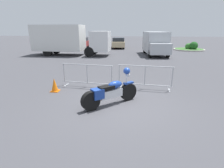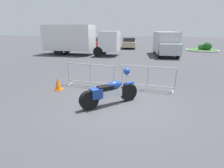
{
  "view_description": "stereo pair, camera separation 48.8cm",
  "coord_description": "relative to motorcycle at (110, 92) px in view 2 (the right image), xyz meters",
  "views": [
    {
      "loc": [
        0.3,
        -5.74,
        2.6
      ],
      "look_at": [
        -0.37,
        0.37,
        0.65
      ],
      "focal_mm": 28.0,
      "sensor_mm": 36.0,
      "label": 1
    },
    {
      "loc": [
        0.78,
        -5.67,
        2.6
      ],
      "look_at": [
        -0.37,
        0.37,
        0.65
      ],
      "focal_mm": 28.0,
      "sensor_mm": 36.0,
      "label": 2
    }
  ],
  "objects": [
    {
      "name": "ground_plane",
      "position": [
        0.37,
        0.03,
        -0.49
      ],
      "size": [
        120.0,
        120.0,
        0.0
      ],
      "primitive_type": "plane",
      "color": "#424247"
    },
    {
      "name": "motorcycle",
      "position": [
        0.0,
        0.0,
        0.0
      ],
      "size": [
        1.84,
        1.59,
        1.27
      ],
      "rotation": [
        0.0,
        0.0,
        0.7
      ],
      "color": "black",
      "rests_on": "ground"
    },
    {
      "name": "crowd_barrier_near",
      "position": [
        -1.31,
        1.87,
        0.07
      ],
      "size": [
        2.4,
        0.71,
        1.07
      ],
      "rotation": [
        0.0,
        0.0,
        -0.12
      ],
      "color": "#9EA0A5",
      "rests_on": "ground"
    },
    {
      "name": "crowd_barrier_far",
      "position": [
        1.31,
        1.87,
        0.07
      ],
      "size": [
        2.4,
        0.71,
        1.07
      ],
      "rotation": [
        0.0,
        0.0,
        -0.12
      ],
      "color": "#9EA0A5",
      "rests_on": "ground"
    },
    {
      "name": "box_truck",
      "position": [
        -5.78,
        11.85,
        1.15
      ],
      "size": [
        7.75,
        2.43,
        2.98
      ],
      "rotation": [
        0.0,
        0.0,
        -0.02
      ],
      "color": "silver",
      "rests_on": "ground"
    },
    {
      "name": "delivery_van",
      "position": [
        3.12,
        13.02,
        0.76
      ],
      "size": [
        2.35,
        5.14,
        2.31
      ],
      "rotation": [
        0.0,
        0.0,
        -1.49
      ],
      "color": "#B2B7BC",
      "rests_on": "ground"
    },
    {
      "name": "parked_car_green",
      "position": [
        -9.05,
        19.41,
        0.27
      ],
      "size": [
        2.05,
        4.49,
        1.49
      ],
      "rotation": [
        0.0,
        0.0,
        1.63
      ],
      "color": "#236B38",
      "rests_on": "ground"
    },
    {
      "name": "parked_car_red",
      "position": [
        -6.42,
        19.24,
        0.24
      ],
      "size": [
        1.96,
        4.3,
        1.43
      ],
      "rotation": [
        0.0,
        0.0,
        1.63
      ],
      "color": "#B21E19",
      "rests_on": "ground"
    },
    {
      "name": "parked_car_maroon",
      "position": [
        -3.78,
        19.88,
        0.27
      ],
      "size": [
        2.04,
        4.47,
        1.48
      ],
      "rotation": [
        0.0,
        0.0,
        1.63
      ],
      "color": "maroon",
      "rests_on": "ground"
    },
    {
      "name": "parked_car_tan",
      "position": [
        -1.14,
        19.4,
        0.24
      ],
      "size": [
        1.97,
        4.32,
        1.43
      ],
      "rotation": [
        0.0,
        0.0,
        1.63
      ],
      "color": "tan",
      "rests_on": "ground"
    },
    {
      "name": "pedestrian",
      "position": [
        4.11,
        15.13,
        0.43
      ],
      "size": [
        0.38,
        0.38,
        1.69
      ],
      "rotation": [
        0.0,
        0.0,
        4.59
      ],
      "color": "#262838",
      "rests_on": "ground"
    },
    {
      "name": "planter_island",
      "position": [
        8.13,
        17.8,
        -0.2
      ],
      "size": [
        3.77,
        3.77,
        1.08
      ],
      "color": "#ADA89E",
      "rests_on": "ground"
    },
    {
      "name": "traffic_cone",
      "position": [
        -2.57,
        1.13,
        -0.2
      ],
      "size": [
        0.34,
        0.34,
        0.59
      ],
      "color": "orange",
      "rests_on": "ground"
    }
  ]
}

